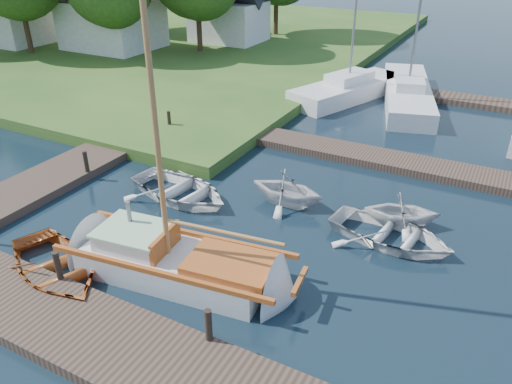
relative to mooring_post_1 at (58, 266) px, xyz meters
The scene contains 20 objects.
ground 5.87m from the mooring_post_1, 59.04° to the left, with size 160.00×160.00×0.00m, color black.
near_dock 3.21m from the mooring_post_1, 18.43° to the right, with size 18.00×2.20×0.30m, color #31231D.
left_dock 8.62m from the mooring_post_1, 125.54° to the left, with size 2.20×18.00×0.30m, color #31231D.
far_dock 12.55m from the mooring_post_1, 66.50° to the left, with size 14.00×1.60×0.30m, color #31231D.
shore 36.80m from the mooring_post_1, 132.80° to the left, with size 50.00×40.00×0.50m, color #294C1C.
mooring_post_1 is the anchor object (origin of this frame).
mooring_post_2 4.50m from the mooring_post_1, ahead, with size 0.16×0.16×0.80m, color black.
mooring_post_4 6.40m from the mooring_post_1, 128.66° to the left, with size 0.16×0.16×0.80m, color black.
mooring_post_5 10.77m from the mooring_post_1, 111.80° to the left, with size 0.16×0.16×0.80m, color black.
sailboat 3.08m from the mooring_post_1, 37.10° to the left, with size 7.33×2.81×9.83m.
dinghy 0.70m from the mooring_post_1, 151.57° to the left, with size 2.70×3.79×0.78m, color brown.
tender_a 5.40m from the mooring_post_1, 91.70° to the left, with size 2.81×3.93×0.81m, color silver.
tender_b 7.47m from the mooring_post_1, 64.13° to the left, with size 2.19×2.53×1.34m, color silver.
tender_c 9.20m from the mooring_post_1, 41.36° to the left, with size 2.62×3.67×0.76m, color silver.
tender_d 9.98m from the mooring_post_1, 45.85° to the left, with size 1.97×2.29×1.21m, color silver.
marina_boat_0 18.91m from the mooring_post_1, 86.13° to the left, with size 4.66×7.66×11.77m.
marina_boat_1 20.19m from the mooring_post_1, 77.94° to the left, with size 4.67×9.62×9.55m.
house_a 27.11m from the mooring_post_1, 128.99° to the left, with size 6.30×5.00×6.29m.
house_b 31.47m from the mooring_post_1, 142.77° to the left, with size 5.77×4.50×5.79m.
house_c 29.22m from the mooring_post_1, 112.17° to the left, with size 5.25×4.00×5.28m.
Camera 1 is at (6.19, -11.66, 8.25)m, focal length 35.00 mm.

